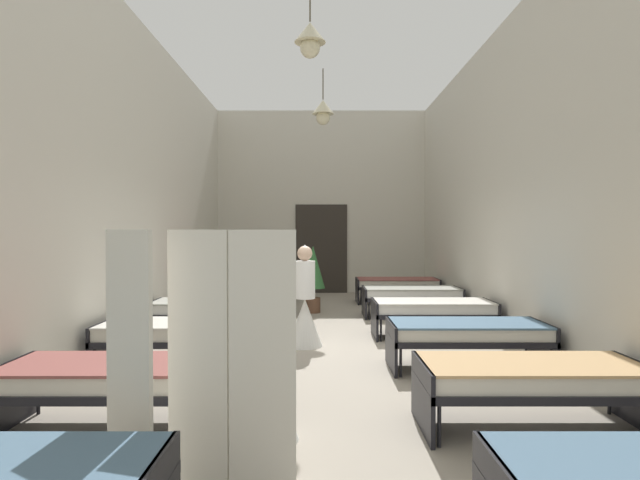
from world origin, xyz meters
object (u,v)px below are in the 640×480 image
object	(u,v)px
bed_left_row_3	(209,309)
privacy_screen	(194,364)
bed_right_row_3	(430,309)
nurse_mid_aisle	(264,375)
bed_left_row_2	(176,333)
bed_left_row_5	(244,284)
bed_right_row_5	(394,284)
bed_left_row_1	(114,378)
potted_plant	(311,271)
bed_right_row_4	(409,294)
nurse_near_aisle	(303,310)
bed_right_row_1	(529,378)
bed_left_row_4	(230,294)
bed_right_row_2	(465,333)

from	to	relation	value
bed_left_row_3	privacy_screen	bearing A→B (deg)	-79.04
bed_right_row_3	nurse_mid_aisle	size ratio (longest dim) A/B	1.28
bed_left_row_2	bed_left_row_5	xyz separation A→B (m)	(0.00, 5.70, 0.00)
bed_right_row_5	bed_left_row_1	bearing A→B (deg)	-114.93
potted_plant	bed_right_row_5	bearing A→B (deg)	36.01
bed_left_row_1	nurse_mid_aisle	size ratio (longest dim) A/B	1.28
bed_right_row_4	nurse_near_aisle	distance (m)	3.28
bed_right_row_1	nurse_near_aisle	bearing A→B (deg)	122.99
potted_plant	bed_right_row_1	bearing A→B (deg)	-72.53
bed_left_row_4	bed_right_row_5	size ratio (longest dim) A/B	1.00
bed_left_row_2	bed_left_row_3	world-z (taller)	same
bed_right_row_3	nurse_near_aisle	xyz separation A→B (m)	(-2.02, -0.68, 0.09)
bed_left_row_2	privacy_screen	distance (m)	3.18
potted_plant	privacy_screen	bearing A→B (deg)	-94.98
bed_left_row_1	privacy_screen	distance (m)	1.51
bed_right_row_2	bed_right_row_4	bearing A→B (deg)	90.00
bed_left_row_5	privacy_screen	distance (m)	8.77
bed_left_row_4	bed_right_row_1	bearing A→B (deg)	-58.21
bed_right_row_2	bed_left_row_3	distance (m)	4.01
bed_left_row_1	privacy_screen	size ratio (longest dim) A/B	1.12
nurse_near_aisle	nurse_mid_aisle	world-z (taller)	same
bed_left_row_1	bed_left_row_3	bearing A→B (deg)	90.00
bed_left_row_3	bed_right_row_3	world-z (taller)	same
bed_right_row_5	privacy_screen	size ratio (longest dim) A/B	1.12
bed_right_row_5	potted_plant	size ratio (longest dim) A/B	1.38
bed_left_row_3	bed_right_row_3	bearing A→B (deg)	0.00
nurse_mid_aisle	bed_left_row_1	bearing A→B (deg)	-93.23
bed_right_row_2	nurse_mid_aisle	bearing A→B (deg)	-136.49
bed_right_row_5	privacy_screen	bearing A→B (deg)	-106.52
bed_right_row_1	bed_right_row_3	size ratio (longest dim) A/B	1.00
bed_right_row_2	bed_right_row_3	bearing A→B (deg)	90.00
bed_left_row_1	nurse_mid_aisle	world-z (taller)	nurse_mid_aisle
bed_left_row_1	bed_right_row_4	size ratio (longest dim) A/B	1.00
bed_left_row_1	bed_right_row_2	size ratio (longest dim) A/B	1.00
bed_left_row_1	bed_left_row_4	bearing A→B (deg)	90.00
bed_right_row_2	bed_left_row_3	size ratio (longest dim) A/B	1.00
nurse_mid_aisle	privacy_screen	world-z (taller)	privacy_screen
bed_left_row_5	bed_left_row_1	bearing A→B (deg)	-90.00
bed_right_row_4	potted_plant	xyz separation A→B (m)	(-1.95, 0.49, 0.41)
nurse_near_aisle	bed_left_row_2	bearing A→B (deg)	117.46
bed_right_row_3	bed_right_row_4	distance (m)	1.90
bed_left_row_3	potted_plant	bearing A→B (deg)	56.38
bed_left_row_5	bed_right_row_5	distance (m)	3.53
bed_left_row_3	potted_plant	size ratio (longest dim) A/B	1.38
bed_left_row_2	bed_left_row_5	size ratio (longest dim) A/B	1.00
bed_left_row_4	bed_left_row_5	size ratio (longest dim) A/B	1.00
bed_left_row_4	bed_left_row_5	distance (m)	1.90
nurse_mid_aisle	bed_left_row_3	bearing A→B (deg)	-155.71
bed_left_row_1	privacy_screen	xyz separation A→B (m)	(0.95, -1.11, 0.41)
nurse_mid_aisle	potted_plant	world-z (taller)	nurse_mid_aisle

